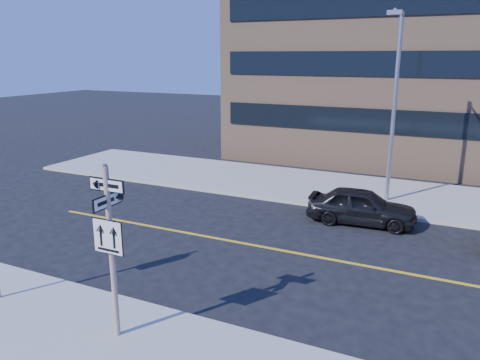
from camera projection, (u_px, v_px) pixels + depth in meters
The scene contains 5 objects.
ground at pixel (177, 292), 13.07m from camera, with size 120.00×120.00×0.00m, color black.
sign_pole at pixel (111, 243), 10.25m from camera, with size 0.92×0.92×4.06m.
parked_car_a at pixel (362, 206), 18.30m from camera, with size 4.16×1.68×1.42m, color black.
streetlight_a at pixel (394, 96), 19.57m from camera, with size 0.55×2.25×8.00m.
building_brick at pixel (399, 16), 31.73m from camera, with size 18.00×18.00×18.00m, color #A37B5A.
Camera 1 is at (6.67, -9.91, 6.41)m, focal length 35.00 mm.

